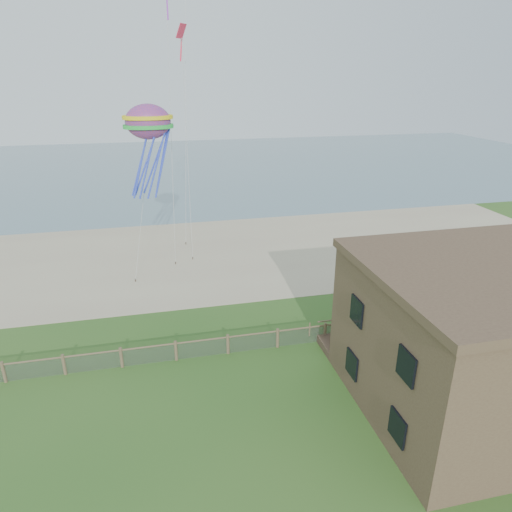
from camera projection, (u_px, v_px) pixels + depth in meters
name	position (u px, v px, depth m)	size (l,w,h in m)	color
ground	(250.00, 424.00, 21.36)	(160.00, 160.00, 0.00)	#29541D
sand_beach	(198.00, 255.00, 41.27)	(72.00, 20.00, 0.02)	tan
ocean	(172.00, 167.00, 81.11)	(160.00, 68.00, 0.02)	slate
chainlink_fence	(228.00, 345.00, 26.58)	(36.20, 0.20, 1.25)	brown
motel_deck	(436.00, 332.00, 28.49)	(15.00, 2.00, 0.50)	#50392E
picnic_table	(346.00, 342.00, 27.19)	(1.79, 1.35, 0.76)	#50392E
octopus_kite	(150.00, 149.00, 29.80)	(3.21, 2.26, 6.60)	#E74A24
kite_red	(182.00, 39.00, 30.27)	(0.97, 0.70, 1.93)	#ED2949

